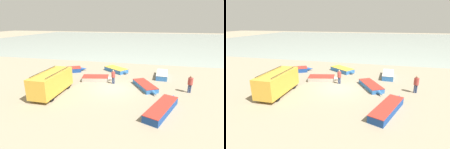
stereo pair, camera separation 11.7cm
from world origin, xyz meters
TOP-DOWN VIEW (x-y plane):
  - ground_plane at (0.00, 0.00)m, footprint 200.00×200.00m
  - sea_water at (0.00, 52.00)m, footprint 120.00×80.00m
  - parked_van at (-5.54, -2.70)m, footprint 1.98×5.30m
  - fishing_rowboat_0 at (3.47, 0.92)m, footprint 2.97×4.37m
  - fishing_rowboat_1 at (-0.90, 6.56)m, footprint 4.02×3.32m
  - fishing_rowboat_2 at (5.39, 5.53)m, footprint 1.60×4.35m
  - fishing_rowboat_3 at (-2.52, 2.15)m, footprint 3.94×2.20m
  - fishing_rowboat_4 at (5.09, -3.97)m, footprint 2.98×5.54m
  - fishing_rowboat_5 at (-7.85, 4.76)m, footprint 5.10×3.52m
  - fisherman_0 at (-0.24, 1.48)m, footprint 0.43×0.43m
  - fisherman_1 at (7.90, 0.67)m, footprint 0.48×0.48m

SIDE VIEW (x-z plane):
  - ground_plane at x=0.00m, z-range 0.00..0.00m
  - sea_water at x=0.00m, z-range 0.00..0.01m
  - fishing_rowboat_0 at x=3.47m, z-range 0.00..0.50m
  - fishing_rowboat_3 at x=-2.52m, z-range 0.00..0.55m
  - fishing_rowboat_1 at x=-0.90m, z-range 0.00..0.56m
  - fishing_rowboat_5 at x=-7.85m, z-range 0.00..0.60m
  - fishing_rowboat_4 at x=5.09m, z-range 0.00..0.63m
  - fishing_rowboat_2 at x=5.39m, z-range 0.00..0.65m
  - fisherman_0 at x=-0.24m, z-range 0.16..1.81m
  - fisherman_1 at x=7.90m, z-range 0.18..1.99m
  - parked_van at x=-5.54m, z-range 0.05..2.38m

